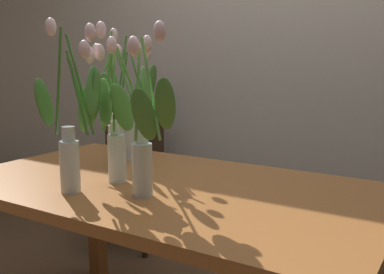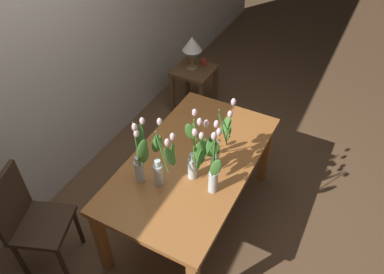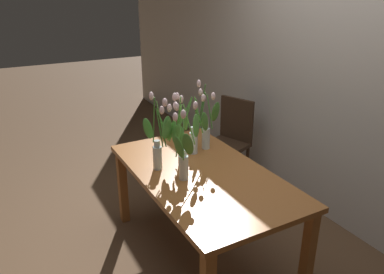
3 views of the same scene
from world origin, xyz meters
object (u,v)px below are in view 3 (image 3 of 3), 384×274
(tulip_vase_3, at_px, (183,158))
(tulip_vase_1, at_px, (205,125))
(tulip_vase_2, at_px, (192,131))
(dining_chair, at_px, (231,137))
(tulip_vase_0, at_px, (160,141))
(tulip_vase_4, at_px, (182,140))
(dining_table, at_px, (202,183))

(tulip_vase_3, bearing_deg, tulip_vase_1, 134.93)
(tulip_vase_2, xyz_separation_m, dining_chair, (-0.60, 0.80, -0.42))
(tulip_vase_0, xyz_separation_m, tulip_vase_4, (0.05, 0.15, -0.00))
(tulip_vase_4, bearing_deg, tulip_vase_3, -24.72)
(tulip_vase_0, distance_m, tulip_vase_3, 0.27)
(tulip_vase_3, xyz_separation_m, dining_chair, (-0.97, 1.07, -0.40))
(tulip_vase_0, height_order, tulip_vase_2, tulip_vase_0)
(tulip_vase_0, xyz_separation_m, tulip_vase_2, (-0.12, 0.33, -0.02))
(dining_table, bearing_deg, tulip_vase_4, -145.64)
(tulip_vase_0, relative_size, dining_chair, 0.63)
(dining_table, relative_size, tulip_vase_0, 2.72)
(dining_table, relative_size, tulip_vase_4, 2.74)
(dining_chair, bearing_deg, tulip_vase_1, -49.69)
(tulip_vase_0, bearing_deg, dining_table, 52.01)
(dining_table, distance_m, tulip_vase_2, 0.44)
(tulip_vase_0, height_order, tulip_vase_1, same)
(tulip_vase_1, distance_m, tulip_vase_4, 0.39)
(tulip_vase_3, distance_m, dining_chair, 1.50)
(tulip_vase_1, relative_size, tulip_vase_3, 1.04)
(tulip_vase_1, distance_m, tulip_vase_2, 0.16)
(dining_chair, bearing_deg, tulip_vase_0, -57.66)
(tulip_vase_0, height_order, tulip_vase_3, tulip_vase_0)
(dining_table, distance_m, tulip_vase_3, 0.34)
(tulip_vase_1, xyz_separation_m, tulip_vase_4, (0.22, -0.33, 0.01))
(tulip_vase_2, xyz_separation_m, tulip_vase_4, (0.17, -0.18, 0.02))
(tulip_vase_1, relative_size, tulip_vase_2, 1.12)
(tulip_vase_0, bearing_deg, dining_chair, 122.34)
(tulip_vase_2, bearing_deg, tulip_vase_0, -70.58)
(dining_chair, bearing_deg, dining_table, -44.12)
(tulip_vase_0, relative_size, tulip_vase_1, 1.00)
(tulip_vase_2, bearing_deg, tulip_vase_1, 107.23)
(tulip_vase_1, bearing_deg, dining_chair, 130.31)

